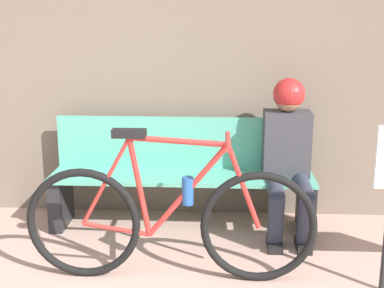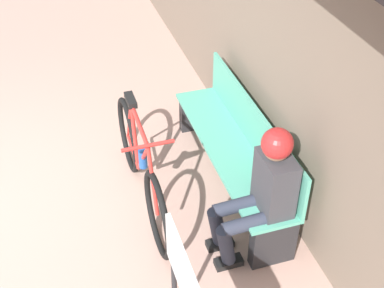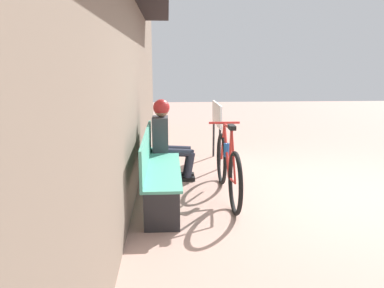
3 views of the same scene
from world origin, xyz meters
name	(u,v)px [view 2 (image 2 of 3)]	position (x,y,z in m)	size (l,w,h in m)	color
park_bench_near	(237,149)	(0.21, 2.19, 0.40)	(1.97, 0.42, 0.82)	#51A88E
bicycle	(141,169)	(0.20, 1.33, 0.38)	(1.77, 0.40, 0.95)	black
person_seated	(263,186)	(0.98, 2.08, 0.66)	(0.34, 0.60, 1.15)	#2D3342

